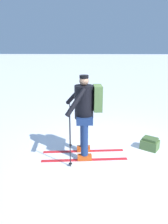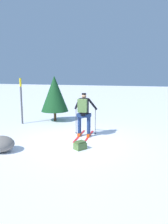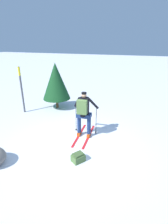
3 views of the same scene
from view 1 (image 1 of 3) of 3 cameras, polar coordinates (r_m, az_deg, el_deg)
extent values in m
plane|color=white|center=(4.87, 7.00, -12.07)|extent=(80.00, 80.00, 0.00)
cube|color=red|center=(4.79, 0.14, -12.40)|extent=(0.24, 1.85, 0.01)
cube|color=#C64714|center=(4.76, 0.14, -11.72)|extent=(0.13, 0.31, 0.12)
cylinder|color=navy|center=(4.56, 0.14, -6.91)|extent=(0.15, 0.15, 0.76)
cube|color=red|center=(5.13, -0.13, -10.17)|extent=(0.24, 1.85, 0.01)
cube|color=#C64714|center=(5.10, -0.13, -9.53)|extent=(0.13, 0.31, 0.12)
cylinder|color=navy|center=(4.91, -0.13, -4.97)|extent=(0.15, 0.15, 0.76)
cube|color=navy|center=(4.59, 0.00, -1.56)|extent=(0.57, 0.37, 0.14)
cylinder|color=black|center=(4.49, 0.00, 2.60)|extent=(0.39, 0.39, 0.69)
sphere|color=tan|center=(4.39, 0.00, 8.16)|extent=(0.19, 0.19, 0.19)
cylinder|color=black|center=(4.38, 0.00, 9.21)|extent=(0.18, 0.18, 0.06)
cube|color=#4C6B38|center=(4.49, 3.57, 3.69)|extent=(0.37, 0.20, 0.52)
cylinder|color=black|center=(4.32, -3.69, -7.37)|extent=(0.02, 0.02, 1.16)
cylinder|color=black|center=(4.57, -3.56, -13.28)|extent=(0.07, 0.07, 0.01)
cylinder|color=black|center=(4.15, -2.15, 2.57)|extent=(0.41, 0.43, 0.52)
cylinder|color=black|center=(5.09, -3.65, -3.34)|extent=(0.02, 0.02, 1.16)
cylinder|color=black|center=(5.30, -3.54, -8.59)|extent=(0.07, 0.07, 0.01)
cylinder|color=black|center=(4.77, -2.32, 4.62)|extent=(0.35, 0.47, 0.52)
cube|color=#4C6B38|center=(5.42, 16.80, -8.14)|extent=(0.46, 0.48, 0.22)
cube|color=#415B2F|center=(5.36, 16.93, -6.78)|extent=(0.38, 0.40, 0.06)
camera|label=2|loc=(10.79, 52.55, 11.84)|focal=35.00mm
camera|label=3|loc=(8.55, 45.91, 20.45)|focal=28.00mm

